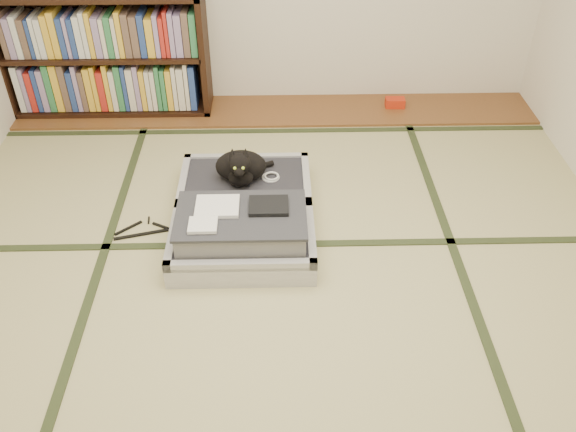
{
  "coord_description": "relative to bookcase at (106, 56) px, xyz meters",
  "views": [
    {
      "loc": [
        -0.01,
        -2.28,
        2.31
      ],
      "look_at": [
        0.05,
        0.35,
        0.25
      ],
      "focal_mm": 38.0,
      "sensor_mm": 36.0,
      "label": 1
    }
  ],
  "objects": [
    {
      "name": "bookcase",
      "position": [
        0.0,
        0.0,
        0.0
      ],
      "size": [
        1.52,
        0.35,
        0.98
      ],
      "color": "black",
      "rests_on": "wood_strip"
    },
    {
      "name": "hanger",
      "position": [
        0.48,
        -1.53,
        -0.44
      ],
      "size": [
        0.38,
        0.22,
        0.01
      ],
      "color": "black",
      "rests_on": "floor"
    },
    {
      "name": "wood_strip",
      "position": [
        1.27,
        -0.07,
        -0.44
      ],
      "size": [
        4.0,
        0.5,
        0.02
      ],
      "primitive_type": "cube",
      "color": "brown",
      "rests_on": "ground"
    },
    {
      "name": "tatami_borders",
      "position": [
        1.27,
        -1.57,
        -0.45
      ],
      "size": [
        4.0,
        4.5,
        0.01
      ],
      "color": "#2D381E",
      "rests_on": "ground"
    },
    {
      "name": "cat",
      "position": [
        1.05,
        -1.24,
        -0.19
      ],
      "size": [
        0.36,
        0.36,
        0.29
      ],
      "color": "black",
      "rests_on": "suitcase"
    },
    {
      "name": "room_shell",
      "position": [
        1.27,
        -2.07,
        1.01
      ],
      "size": [
        4.5,
        4.5,
        4.5
      ],
      "color": "white",
      "rests_on": "ground"
    },
    {
      "name": "suitcase",
      "position": [
        1.07,
        -1.53,
        -0.34
      ],
      "size": [
        0.81,
        1.08,
        0.32
      ],
      "color": "silver",
      "rests_on": "floor"
    },
    {
      "name": "cable_coil",
      "position": [
        1.23,
        -1.21,
        -0.29
      ],
      "size": [
        0.11,
        0.11,
        0.03
      ],
      "color": "white",
      "rests_on": "suitcase"
    },
    {
      "name": "floor",
      "position": [
        1.27,
        -2.07,
        -0.45
      ],
      "size": [
        4.5,
        4.5,
        0.0
      ],
      "primitive_type": "plane",
      "color": "#C6B884",
      "rests_on": "ground"
    },
    {
      "name": "red_item",
      "position": [
        2.21,
        -0.04,
        -0.4
      ],
      "size": [
        0.15,
        0.1,
        0.07
      ],
      "primitive_type": "cube",
      "rotation": [
        0.0,
        0.0,
        -0.04
      ],
      "color": "red",
      "rests_on": "wood_strip"
    }
  ]
}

